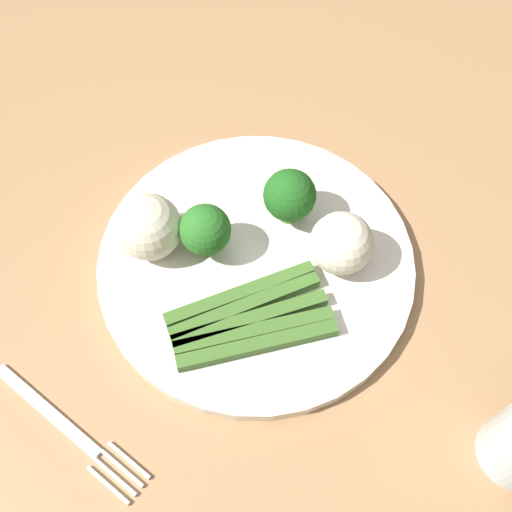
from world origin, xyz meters
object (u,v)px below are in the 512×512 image
Objects in this scene: cauliflower_back at (148,227)px; broccoli_front_left at (205,230)px; dining_table at (209,346)px; broccoli_back_right at (290,196)px; fork at (69,429)px; asparagus_bundle at (250,319)px; cauliflower_edge at (341,243)px; plate at (256,263)px.

broccoli_front_left is at bearing 113.51° from cauliflower_back.
broccoli_back_right is at bearing 165.90° from dining_table.
cauliflower_back reaches higher than fork.
asparagus_bundle is at bearing 90.61° from dining_table.
cauliflower_back is at bearing -66.39° from cauliflower_edge.
cauliflower_edge is (0.02, 0.06, -0.01)m from broccoli_back_right.
fork is (0.20, -0.02, -0.05)m from broccoli_front_left.
dining_table is 0.16m from broccoli_front_left.
cauliflower_edge reaches higher than dining_table.
asparagus_bundle is 0.87× the size of fork.
broccoli_front_left is at bearing -156.40° from dining_table.
asparagus_bundle is at bearing 77.89° from cauliflower_back.
broccoli_back_right reaches higher than dining_table.
broccoli_front_left reaches higher than plate.
plate is at bearing -4.55° from broccoli_back_right.
plate is 4.82× the size of cauliflower_back.
plate reaches higher than fork.
cauliflower_back reaches higher than cauliflower_edge.
cauliflower_back is 0.18m from fork.
broccoli_back_right is 1.05× the size of cauliflower_edge.
cauliflower_edge is 0.35× the size of fork.
asparagus_bundle is 0.09m from broccoli_front_left.
cauliflower_edge reaches higher than fork.
cauliflower_edge is (-0.10, 0.09, 0.15)m from dining_table.
cauliflower_edge reaches higher than asparagus_bundle.
dining_table is at bearing 23.60° from broccoli_front_left.
fork is (0.27, -0.07, -0.05)m from broccoli_back_right.
broccoli_front_left is at bearing -35.72° from broccoli_back_right.
cauliflower_back is at bearing 120.64° from asparagus_bundle.
fork is (0.15, -0.04, 0.11)m from dining_table.
dining_table is 20.96× the size of cauliflower_edge.
cauliflower_edge reaches higher than plate.
broccoli_back_right is (-0.11, -0.02, 0.03)m from asparagus_bundle.
broccoli_back_right is at bearing 132.66° from cauliflower_back.
broccoli_back_right is at bearing -107.43° from cauliflower_edge.
broccoli_back_right is 0.98× the size of cauliflower_back.
cauliflower_back is (0.03, -0.09, 0.04)m from plate.
broccoli_back_right reaches higher than asparagus_bundle.
dining_table is 0.20m from broccoli_back_right.
broccoli_back_right is at bearing 175.45° from plate.
broccoli_front_left is (-0.05, -0.07, 0.03)m from asparagus_bundle.
asparagus_bundle is at bearing 68.52° from fork.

